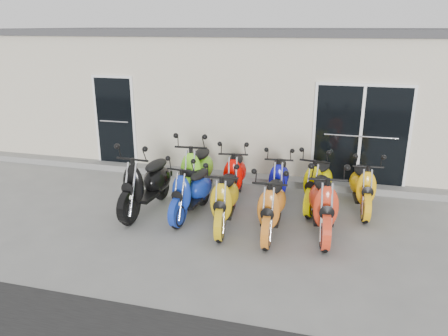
{
  "coord_description": "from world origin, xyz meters",
  "views": [
    {
      "loc": [
        2.14,
        -7.34,
        3.45
      ],
      "look_at": [
        0.0,
        0.6,
        0.75
      ],
      "focal_mm": 35.0,
      "sensor_mm": 36.0,
      "label": 1
    }
  ],
  "objects": [
    {
      "name": "front_step",
      "position": [
        0.0,
        2.02,
        0.07
      ],
      "size": [
        14.0,
        0.4,
        0.15
      ],
      "primitive_type": "cube",
      "color": "gray",
      "rests_on": "ground"
    },
    {
      "name": "building",
      "position": [
        0.0,
        5.2,
        1.6
      ],
      "size": [
        14.0,
        6.0,
        3.2
      ],
      "primitive_type": "cube",
      "color": "beige",
      "rests_on": "ground"
    },
    {
      "name": "scooter_back_green",
      "position": [
        -0.63,
        0.79,
        0.74
      ],
      "size": [
        0.89,
        2.06,
        1.49
      ],
      "primitive_type": null,
      "rotation": [
        0.0,
        0.0,
        0.08
      ],
      "color": "#7AE722",
      "rests_on": "ground"
    },
    {
      "name": "scooter_back_yellow",
      "position": [
        1.82,
        0.92,
        0.65
      ],
      "size": [
        0.91,
        1.85,
        1.31
      ],
      "primitive_type": null,
      "rotation": [
        0.0,
        0.0,
        -0.16
      ],
      "color": "#DFD300",
      "rests_on": "ground"
    },
    {
      "name": "scooter_front_orange_b",
      "position": [
        1.14,
        -0.5,
        0.65
      ],
      "size": [
        0.71,
        1.79,
        1.31
      ],
      "primitive_type": null,
      "rotation": [
        0.0,
        0.0,
        0.04
      ],
      "color": "orange",
      "rests_on": "ground"
    },
    {
      "name": "ground",
      "position": [
        0.0,
        0.0,
        0.0
      ],
      "size": [
        80.0,
        80.0,
        0.0
      ],
      "primitive_type": "plane",
      "color": "gray",
      "rests_on": "ground"
    },
    {
      "name": "scooter_back_extra",
      "position": [
        2.67,
        0.95,
        0.63
      ],
      "size": [
        0.79,
        1.76,
        1.26
      ],
      "primitive_type": null,
      "rotation": [
        0.0,
        0.0,
        0.1
      ],
      "color": "#F7B10D",
      "rests_on": "ground"
    },
    {
      "name": "scooter_back_blue",
      "position": [
        1.05,
        0.95,
        0.63
      ],
      "size": [
        0.79,
        1.76,
        1.26
      ],
      "primitive_type": null,
      "rotation": [
        0.0,
        0.0,
        0.1
      ],
      "color": "#0B0C95",
      "rests_on": "ground"
    },
    {
      "name": "scooter_front_red",
      "position": [
        1.99,
        -0.26,
        0.71
      ],
      "size": [
        0.92,
        1.99,
        1.42
      ],
      "primitive_type": null,
      "rotation": [
        0.0,
        0.0,
        0.12
      ],
      "color": "red",
      "rests_on": "ground"
    },
    {
      "name": "scooter_front_blue",
      "position": [
        -0.43,
        -0.15,
        0.64
      ],
      "size": [
        0.8,
        1.79,
        1.28
      ],
      "primitive_type": null,
      "rotation": [
        0.0,
        0.0,
        -0.1
      ],
      "color": "#122D9B",
      "rests_on": "ground"
    },
    {
      "name": "scooter_front_black",
      "position": [
        -1.33,
        -0.16,
        0.73
      ],
      "size": [
        0.85,
        2.02,
        1.46
      ],
      "primitive_type": null,
      "rotation": [
        0.0,
        0.0,
        -0.07
      ],
      "color": "black",
      "rests_on": "ground"
    },
    {
      "name": "roof_cap",
      "position": [
        0.0,
        5.2,
        3.28
      ],
      "size": [
        14.2,
        6.2,
        0.16
      ],
      "primitive_type": "cube",
      "color": "#3F3F42",
      "rests_on": "building"
    },
    {
      "name": "scooter_front_orange_a",
      "position": [
        0.29,
        -0.43,
        0.66
      ],
      "size": [
        0.88,
        1.86,
        1.32
      ],
      "primitive_type": null,
      "rotation": [
        0.0,
        0.0,
        0.13
      ],
      "color": "gold",
      "rests_on": "ground"
    },
    {
      "name": "door_left",
      "position": [
        -3.2,
        2.17,
        1.26
      ],
      "size": [
        1.07,
        0.08,
        2.22
      ],
      "primitive_type": "cube",
      "color": "black",
      "rests_on": "front_step"
    },
    {
      "name": "door_right",
      "position": [
        2.6,
        2.17,
        1.26
      ],
      "size": [
        2.02,
        0.08,
        2.22
      ],
      "primitive_type": "cube",
      "color": "black",
      "rests_on": "front_step"
    },
    {
      "name": "scooter_back_red",
      "position": [
        0.15,
        0.89,
        0.67
      ],
      "size": [
        0.93,
        1.89,
        1.34
      ],
      "primitive_type": null,
      "rotation": [
        0.0,
        0.0,
        0.15
      ],
      "color": "#E30700",
      "rests_on": "ground"
    }
  ]
}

